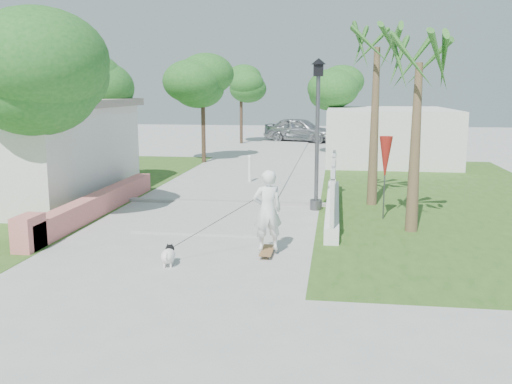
% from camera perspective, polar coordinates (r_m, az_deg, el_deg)
% --- Properties ---
extents(ground, '(90.00, 90.00, 0.00)m').
position_cam_1_polar(ground, '(12.35, -8.65, -6.63)').
color(ground, '#B7B7B2').
rests_on(ground, ground).
extents(path_strip, '(3.20, 36.00, 0.06)m').
position_cam_1_polar(path_strip, '(31.70, 1.73, 3.86)').
color(path_strip, '#B7B7B2').
rests_on(path_strip, ground).
extents(curb, '(6.50, 0.25, 0.10)m').
position_cam_1_polar(curb, '(18.00, -3.20, -1.01)').
color(curb, '#999993').
rests_on(curb, ground).
extents(grass_left, '(8.00, 20.00, 0.01)m').
position_cam_1_polar(grass_left, '(22.25, -20.13, 0.43)').
color(grass_left, '#30551B').
rests_on(grass_left, ground).
extents(grass_right, '(8.00, 20.00, 0.01)m').
position_cam_1_polar(grass_right, '(19.95, 18.12, -0.53)').
color(grass_right, '#30551B').
rests_on(grass_right, ground).
extents(pink_wall, '(0.45, 8.20, 0.80)m').
position_cam_1_polar(pink_wall, '(16.65, -16.10, -1.41)').
color(pink_wall, '#E47F75').
rests_on(pink_wall, ground).
extents(lattice_fence, '(0.35, 7.00, 1.50)m').
position_cam_1_polar(lattice_fence, '(16.59, 7.70, -0.32)').
color(lattice_fence, white).
rests_on(lattice_fence, ground).
extents(building_right, '(6.00, 8.00, 2.60)m').
position_cam_1_polar(building_right, '(29.51, 13.02, 5.61)').
color(building_right, silver).
rests_on(building_right, ground).
extents(street_lamp, '(0.44, 0.44, 4.44)m').
position_cam_1_polar(street_lamp, '(16.86, 6.16, 6.33)').
color(street_lamp, '#59595E').
rests_on(street_lamp, ground).
extents(bollard, '(0.14, 0.14, 1.09)m').
position_cam_1_polar(bollard, '(21.76, -0.65, 2.39)').
color(bollard, white).
rests_on(bollard, ground).
extents(patio_umbrella, '(0.36, 0.36, 2.30)m').
position_cam_1_polar(patio_umbrella, '(15.98, 12.81, 3.25)').
color(patio_umbrella, '#59595E').
rests_on(patio_umbrella, ground).
extents(tree_left_near, '(3.60, 3.60, 5.28)m').
position_cam_1_polar(tree_left_near, '(16.35, -21.39, 10.47)').
color(tree_left_near, '#4C3826').
rests_on(tree_left_near, ground).
extents(tree_left_mid, '(3.20, 3.20, 4.85)m').
position_cam_1_polar(tree_left_mid, '(21.72, -16.51, 9.67)').
color(tree_left_mid, '#4C3826').
rests_on(tree_left_mid, ground).
extents(tree_path_left, '(3.40, 3.40, 5.23)m').
position_cam_1_polar(tree_path_left, '(28.04, -5.33, 10.75)').
color(tree_path_left, '#4C3826').
rests_on(tree_path_left, ground).
extents(tree_path_right, '(3.00, 3.00, 4.79)m').
position_cam_1_polar(tree_path_right, '(31.29, 7.72, 10.05)').
color(tree_path_right, '#4C3826').
rests_on(tree_path_right, ground).
extents(tree_path_far, '(3.20, 3.20, 5.17)m').
position_cam_1_polar(tree_path_far, '(37.81, -1.48, 10.65)').
color(tree_path_far, '#4C3826').
rests_on(tree_path_far, ground).
extents(palm_far, '(1.80, 1.80, 5.30)m').
position_cam_1_polar(palm_far, '(17.87, 12.00, 13.00)').
color(palm_far, brown).
rests_on(palm_far, ground).
extents(palm_near, '(1.80, 1.80, 4.70)m').
position_cam_1_polar(palm_near, '(14.64, 15.97, 11.40)').
color(palm_near, brown).
rests_on(palm_near, ground).
extents(skateboarder, '(2.27, 1.37, 1.87)m').
position_cam_1_polar(skateboarder, '(12.14, -2.83, -2.82)').
color(skateboarder, olive).
rests_on(skateboarder, ground).
extents(dog, '(0.33, 0.62, 0.43)m').
position_cam_1_polar(dog, '(11.83, -8.75, -6.24)').
color(dog, white).
rests_on(dog, ground).
extents(parked_car, '(5.20, 3.17, 1.65)m').
position_cam_1_polar(parked_car, '(39.23, 4.43, 6.24)').
color(parked_car, '#A9ABB1').
rests_on(parked_car, ground).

